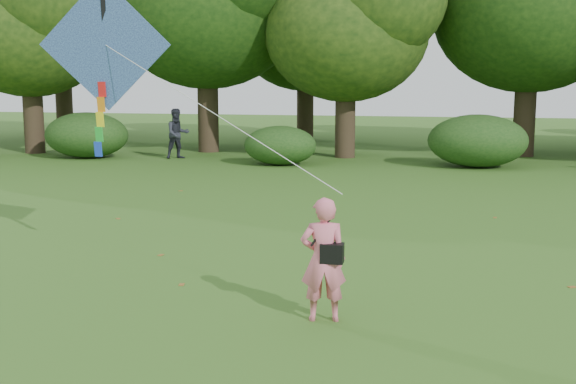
# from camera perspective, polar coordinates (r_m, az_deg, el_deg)

# --- Properties ---
(ground) EXTENTS (100.00, 100.00, 0.00)m
(ground) POSITION_cam_1_polar(r_m,az_deg,el_deg) (9.20, 0.77, -11.35)
(ground) COLOR #265114
(ground) RESTS_ON ground
(man_kite_flyer) EXTENTS (0.68, 0.52, 1.67)m
(man_kite_flyer) POSITION_cam_1_polar(r_m,az_deg,el_deg) (9.56, 2.81, -5.35)
(man_kite_flyer) COLOR #E96E85
(man_kite_flyer) RESTS_ON ground
(bystander_left) EXTENTS (1.21, 1.17, 1.96)m
(bystander_left) POSITION_cam_1_polar(r_m,az_deg,el_deg) (28.61, -8.73, 4.58)
(bystander_left) COLOR #272934
(bystander_left) RESTS_ON ground
(crossbody_bag) EXTENTS (0.43, 0.20, 0.69)m
(crossbody_bag) POSITION_cam_1_polar(r_m,az_deg,el_deg) (9.48, 3.48, -4.78)
(crossbody_bag) COLOR black
(crossbody_bag) RESTS_ON ground
(flying_kite) EXTENTS (5.54, 2.77, 3.15)m
(flying_kite) POSITION_cam_1_polar(r_m,az_deg,el_deg) (12.90, -14.22, 10.98)
(flying_kite) COLOR #265EA5
(flying_kite) RESTS_ON ground
(tree_line) EXTENTS (54.70, 15.30, 9.48)m
(tree_line) POSITION_cam_1_polar(r_m,az_deg,el_deg) (31.43, 12.17, 13.33)
(tree_line) COLOR #3A2D1E
(tree_line) RESTS_ON ground
(shrub_band) EXTENTS (39.15, 3.22, 1.88)m
(shrub_band) POSITION_cam_1_polar(r_m,az_deg,el_deg) (26.28, 6.63, 3.95)
(shrub_band) COLOR #264919
(shrub_band) RESTS_ON ground
(fallen_leaves) EXTENTS (11.51, 9.26, 0.01)m
(fallen_leaves) POSITION_cam_1_polar(r_m,az_deg,el_deg) (15.50, 7.83, -2.90)
(fallen_leaves) COLOR brown
(fallen_leaves) RESTS_ON ground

